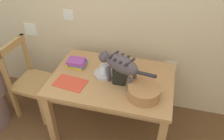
{
  "coord_description": "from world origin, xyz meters",
  "views": [
    {
      "loc": [
        0.46,
        -0.57,
        2.14
      ],
      "look_at": [
        0.02,
        1.12,
        0.83
      ],
      "focal_mm": 36.71,
      "sensor_mm": 36.0,
      "label": 1
    }
  ],
  "objects_px": {
    "book_stack": "(77,63)",
    "dining_table": "(112,85)",
    "cat": "(120,64)",
    "saucer_bowl": "(105,74)",
    "toaster": "(121,72)",
    "wooden_chair_near": "(31,81)",
    "magazine": "(70,83)",
    "wicker_basket": "(144,92)",
    "coffee_mug": "(105,69)"
  },
  "relations": [
    {
      "from": "book_stack",
      "to": "dining_table",
      "type": "bearing_deg",
      "value": -15.06
    },
    {
      "from": "cat",
      "to": "saucer_bowl",
      "type": "height_order",
      "value": "cat"
    },
    {
      "from": "dining_table",
      "to": "cat",
      "type": "height_order",
      "value": "cat"
    },
    {
      "from": "cat",
      "to": "book_stack",
      "type": "xyz_separation_m",
      "value": [
        -0.5,
        0.16,
        -0.18
      ]
    },
    {
      "from": "saucer_bowl",
      "to": "toaster",
      "type": "distance_m",
      "value": 0.19
    },
    {
      "from": "wooden_chair_near",
      "to": "toaster",
      "type": "bearing_deg",
      "value": 92.59
    },
    {
      "from": "dining_table",
      "to": "magazine",
      "type": "relative_size",
      "value": 4.0
    },
    {
      "from": "dining_table",
      "to": "wicker_basket",
      "type": "xyz_separation_m",
      "value": [
        0.34,
        -0.18,
        0.15
      ]
    },
    {
      "from": "cat",
      "to": "wicker_basket",
      "type": "relative_size",
      "value": 1.94
    },
    {
      "from": "toaster",
      "to": "saucer_bowl",
      "type": "bearing_deg",
      "value": 172.31
    },
    {
      "from": "saucer_bowl",
      "to": "book_stack",
      "type": "height_order",
      "value": "book_stack"
    },
    {
      "from": "saucer_bowl",
      "to": "coffee_mug",
      "type": "distance_m",
      "value": 0.06
    },
    {
      "from": "toaster",
      "to": "wooden_chair_near",
      "type": "distance_m",
      "value": 1.13
    },
    {
      "from": "saucer_bowl",
      "to": "dining_table",
      "type": "bearing_deg",
      "value": -20.97
    },
    {
      "from": "magazine",
      "to": "coffee_mug",
      "type": "bearing_deg",
      "value": 42.55
    },
    {
      "from": "saucer_bowl",
      "to": "cat",
      "type": "bearing_deg",
      "value": -25.61
    },
    {
      "from": "saucer_bowl",
      "to": "book_stack",
      "type": "xyz_separation_m",
      "value": [
        -0.32,
        0.08,
        0.02
      ]
    },
    {
      "from": "book_stack",
      "to": "toaster",
      "type": "height_order",
      "value": "toaster"
    },
    {
      "from": "wooden_chair_near",
      "to": "dining_table",
      "type": "bearing_deg",
      "value": 91.84
    },
    {
      "from": "cat",
      "to": "wooden_chair_near",
      "type": "height_order",
      "value": "cat"
    },
    {
      "from": "book_stack",
      "to": "toaster",
      "type": "bearing_deg",
      "value": -11.48
    },
    {
      "from": "saucer_bowl",
      "to": "wicker_basket",
      "type": "relative_size",
      "value": 0.72
    },
    {
      "from": "magazine",
      "to": "book_stack",
      "type": "xyz_separation_m",
      "value": [
        -0.04,
        0.28,
        0.03
      ]
    },
    {
      "from": "saucer_bowl",
      "to": "toaster",
      "type": "xyz_separation_m",
      "value": [
        0.17,
        -0.02,
        0.07
      ]
    },
    {
      "from": "saucer_bowl",
      "to": "magazine",
      "type": "xyz_separation_m",
      "value": [
        -0.28,
        -0.21,
        -0.01
      ]
    },
    {
      "from": "saucer_bowl",
      "to": "magazine",
      "type": "height_order",
      "value": "saucer_bowl"
    },
    {
      "from": "coffee_mug",
      "to": "magazine",
      "type": "xyz_separation_m",
      "value": [
        -0.29,
        -0.21,
        -0.07
      ]
    },
    {
      "from": "saucer_bowl",
      "to": "wooden_chair_near",
      "type": "xyz_separation_m",
      "value": [
        -0.89,
        0.02,
        -0.29
      ]
    },
    {
      "from": "coffee_mug",
      "to": "wicker_basket",
      "type": "height_order",
      "value": "coffee_mug"
    },
    {
      "from": "dining_table",
      "to": "coffee_mug",
      "type": "height_order",
      "value": "coffee_mug"
    },
    {
      "from": "dining_table",
      "to": "wicker_basket",
      "type": "relative_size",
      "value": 4.08
    },
    {
      "from": "book_stack",
      "to": "wooden_chair_near",
      "type": "relative_size",
      "value": 0.21
    },
    {
      "from": "dining_table",
      "to": "cat",
      "type": "bearing_deg",
      "value": -29.92
    },
    {
      "from": "saucer_bowl",
      "to": "book_stack",
      "type": "distance_m",
      "value": 0.33
    },
    {
      "from": "coffee_mug",
      "to": "magazine",
      "type": "distance_m",
      "value": 0.36
    },
    {
      "from": "coffee_mug",
      "to": "wicker_basket",
      "type": "bearing_deg",
      "value": -26.94
    },
    {
      "from": "dining_table",
      "to": "toaster",
      "type": "xyz_separation_m",
      "value": [
        0.09,
        0.01,
        0.18
      ]
    },
    {
      "from": "coffee_mug",
      "to": "wooden_chair_near",
      "type": "xyz_separation_m",
      "value": [
        -0.9,
        0.02,
        -0.35
      ]
    },
    {
      "from": "saucer_bowl",
      "to": "wicker_basket",
      "type": "distance_m",
      "value": 0.48
    },
    {
      "from": "wicker_basket",
      "to": "wooden_chair_near",
      "type": "relative_size",
      "value": 0.32
    },
    {
      "from": "cat",
      "to": "coffee_mug",
      "type": "distance_m",
      "value": 0.23
    },
    {
      "from": "book_stack",
      "to": "wooden_chair_near",
      "type": "xyz_separation_m",
      "value": [
        -0.57,
        -0.06,
        -0.31
      ]
    },
    {
      "from": "cat",
      "to": "wooden_chair_near",
      "type": "bearing_deg",
      "value": 110.25
    },
    {
      "from": "cat",
      "to": "book_stack",
      "type": "relative_size",
      "value": 2.85
    },
    {
      "from": "book_stack",
      "to": "wicker_basket",
      "type": "distance_m",
      "value": 0.8
    },
    {
      "from": "coffee_mug",
      "to": "toaster",
      "type": "relative_size",
      "value": 0.62
    },
    {
      "from": "cat",
      "to": "toaster",
      "type": "xyz_separation_m",
      "value": [
        0.0,
        0.06,
        -0.13
      ]
    },
    {
      "from": "magazine",
      "to": "wicker_basket",
      "type": "relative_size",
      "value": 1.02
    },
    {
      "from": "saucer_bowl",
      "to": "magazine",
      "type": "distance_m",
      "value": 0.35
    },
    {
      "from": "wicker_basket",
      "to": "toaster",
      "type": "xyz_separation_m",
      "value": [
        -0.25,
        0.19,
        0.03
      ]
    }
  ]
}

